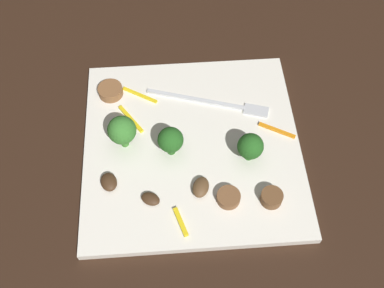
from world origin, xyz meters
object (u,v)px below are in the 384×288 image
fork (216,103)px  pepper_strip_2 (181,222)px  sausage_slice_2 (272,198)px  broccoli_floret_2 (171,140)px  plate (192,146)px  pepper_strip_0 (131,119)px  broccoli_floret_1 (122,131)px  broccoli_floret_0 (250,147)px  mushroom_2 (201,187)px  pepper_strip_3 (277,130)px  sausage_slice_1 (111,91)px  sausage_slice_0 (228,197)px  mushroom_1 (151,199)px  mushroom_0 (109,182)px  pepper_strip_1 (140,95)px

fork → pepper_strip_2: 0.19m
sausage_slice_2 → broccoli_floret_2: bearing=146.6°
plate → broccoli_floret_2: broccoli_floret_2 is taller
pepper_strip_0 → pepper_strip_2: size_ratio=1.42×
broccoli_floret_1 → pepper_strip_2: (0.07, -0.12, -0.03)m
broccoli_floret_0 → sausage_slice_2: (0.02, -0.06, -0.02)m
plate → broccoli_floret_0: bearing=-19.5°
mushroom_2 → pepper_strip_3: size_ratio=0.56×
broccoli_floret_0 → plate: bearing=160.5°
sausage_slice_2 → broccoli_floret_0: bearing=107.2°
plate → sausage_slice_1: (-0.11, 0.10, 0.01)m
pepper_strip_0 → broccoli_floret_0: bearing=-24.8°
fork → mushroom_2: bearing=-87.2°
sausage_slice_1 → pepper_strip_2: bearing=-66.5°
broccoli_floret_0 → pepper_strip_2: (-0.10, -0.09, -0.02)m
fork → pepper_strip_3: (0.08, -0.05, 0.00)m
broccoli_floret_1 → sausage_slice_1: bearing=103.5°
fork → pepper_strip_2: (-0.06, -0.18, 0.00)m
fork → broccoli_floret_1: bearing=-138.9°
pepper_strip_2 → pepper_strip_3: (0.14, 0.13, -0.00)m
sausage_slice_0 → sausage_slice_1: bearing=130.1°
broccoli_floret_1 → mushroom_1: (0.03, -0.09, -0.03)m
broccoli_floret_2 → mushroom_1: broccoli_floret_2 is taller
pepper_strip_3 → sausage_slice_2: bearing=-103.9°
broccoli_floret_2 → mushroom_0: (-0.08, -0.04, -0.02)m
broccoli_floret_1 → mushroom_1: size_ratio=2.17×
sausage_slice_1 → sausage_slice_2: 0.28m
broccoli_floret_1 → sausage_slice_0: broccoli_floret_1 is taller
sausage_slice_2 → pepper_strip_0: 0.23m
sausage_slice_1 → mushroom_1: size_ratio=1.44×
sausage_slice_1 → pepper_strip_1: 0.04m
sausage_slice_2 → pepper_strip_1: size_ratio=0.49×
broccoli_floret_1 → mushroom_2: 0.13m
mushroom_1 → pepper_strip_0: mushroom_1 is taller
plate → broccoli_floret_0: (0.07, -0.03, 0.03)m
mushroom_0 → mushroom_1: bearing=-27.1°
broccoli_floret_0 → pepper_strip_3: broccoli_floret_0 is taller
broccoli_floret_1 → pepper_strip_1: (0.02, 0.08, -0.03)m
mushroom_2 → pepper_strip_0: mushroom_2 is taller
fork → sausage_slice_2: 0.17m
plate → sausage_slice_0: 0.10m
mushroom_2 → pepper_strip_1: bearing=115.8°
fork → mushroom_1: (-0.10, -0.15, 0.00)m
plate → broccoli_floret_1: (-0.09, 0.01, 0.04)m
mushroom_1 → pepper_strip_1: (-0.01, 0.17, -0.00)m
broccoli_floret_2 → pepper_strip_2: (0.01, -0.10, -0.03)m
broccoli_floret_0 → mushroom_1: broccoli_floret_0 is taller
broccoli_floret_2 → sausage_slice_2: (0.12, -0.08, -0.02)m
mushroom_2 → sausage_slice_2: bearing=-13.6°
broccoli_floret_0 → pepper_strip_1: size_ratio=0.80×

